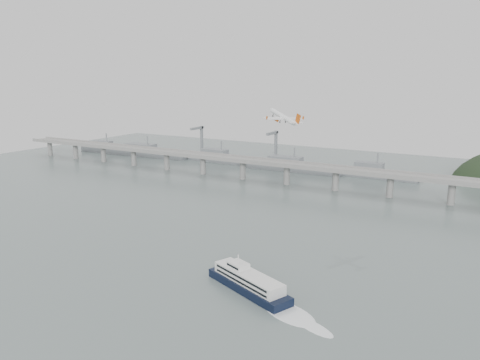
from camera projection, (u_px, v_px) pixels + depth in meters
The scene contains 5 objects.
ground at pixel (194, 256), 280.18m from camera, with size 900.00×900.00×0.00m, color slate.
bridge at pixel (314, 170), 446.12m from camera, with size 800.00×22.00×23.90m.
distant_fleet at pixel (216, 158), 578.62m from camera, with size 453.00×60.90×40.00m.
ferry at pixel (249, 282), 234.31m from camera, with size 82.45×40.72×16.40m.
airliner at pixel (284, 117), 308.72m from camera, with size 31.00×29.44×11.78m.
Camera 1 is at (154.94, -214.81, 105.71)m, focal length 35.00 mm.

